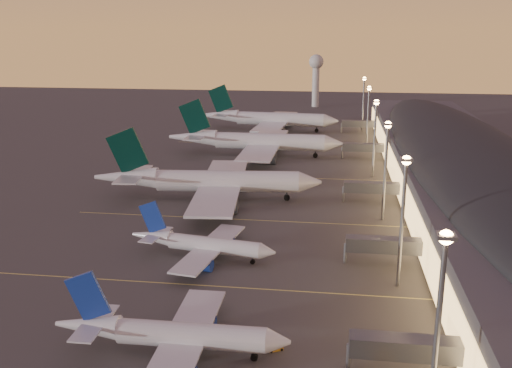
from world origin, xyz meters
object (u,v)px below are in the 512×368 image
object	(u,v)px
airliner_narrow_north	(202,244)
airliner_wide_mid	(255,141)
airliner_narrow_south	(171,334)
baggage_tug_b	(272,347)
airliner_wide_near	(208,181)
radar_tower	(316,72)
airliner_wide_far	(268,119)

from	to	relation	value
airliner_narrow_north	airliner_wide_mid	xyz separation A→B (m)	(-3.09, 103.32, 2.56)
airliner_wide_mid	airliner_narrow_south	bearing A→B (deg)	-86.17
airliner_wide_mid	baggage_tug_b	size ratio (longest dim) A/B	18.23
airliner_wide_near	radar_tower	xyz separation A→B (m)	(22.97, 208.40, 16.43)
airliner_narrow_south	radar_tower	world-z (taller)	radar_tower
airliner_wide_mid	airliner_wide_far	xyz separation A→B (m)	(-1.42, 57.09, -0.02)
airliner_narrow_north	radar_tower	bearing A→B (deg)	96.31
airliner_narrow_south	airliner_wide_near	size ratio (longest dim) A/B	0.55
airliner_wide_far	baggage_tug_b	distance (m)	196.53
airliner_wide_far	baggage_tug_b	size ratio (longest dim) A/B	18.22
airliner_narrow_south	airliner_wide_far	xyz separation A→B (m)	(-8.63, 198.35, 2.23)
airliner_wide_near	baggage_tug_b	xyz separation A→B (m)	(27.42, -77.60, -4.97)
baggage_tug_b	radar_tower	bearing A→B (deg)	64.58
airliner_narrow_south	airliner_wide_far	world-z (taller)	airliner_wide_far
airliner_narrow_north	airliner_wide_mid	world-z (taller)	airliner_wide_mid
airliner_wide_mid	baggage_tug_b	distance (m)	139.82
airliner_narrow_south	baggage_tug_b	xyz separation A→B (m)	(15.09, 3.33, -2.92)
airliner_wide_near	airliner_narrow_south	bearing A→B (deg)	-86.61
airliner_wide_far	radar_tower	distance (m)	94.41
airliner_narrow_south	radar_tower	distance (m)	290.11
airliner_wide_far	airliner_narrow_north	bearing A→B (deg)	-83.97
baggage_tug_b	airliner_narrow_south	bearing A→B (deg)	166.12
airliner_narrow_south	baggage_tug_b	bearing A→B (deg)	11.90
airliner_wide_mid	airliner_wide_far	world-z (taller)	airliner_wide_mid
airliner_narrow_south	airliner_wide_near	bearing A→B (deg)	98.14
airliner_narrow_south	airliner_wide_mid	size ratio (longest dim) A/B	0.54
airliner_wide_mid	radar_tower	distance (m)	150.02
airliner_narrow_north	airliner_wide_far	distance (m)	160.50
airliner_narrow_south	airliner_wide_mid	world-z (taller)	airliner_wide_mid
airliner_wide_near	airliner_wide_far	xyz separation A→B (m)	(3.70, 117.42, 0.18)
baggage_tug_b	airliner_wide_near	bearing A→B (deg)	83.16
airliner_wide_near	airliner_wide_mid	world-z (taller)	airliner_wide_mid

